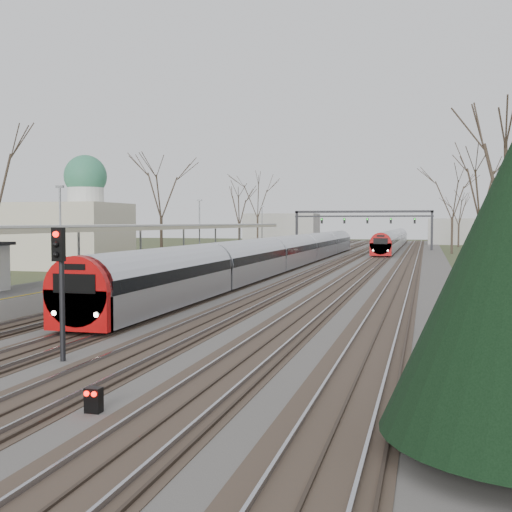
# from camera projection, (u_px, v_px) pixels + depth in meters

# --- Properties ---
(ground) EXTENTS (300.00, 300.00, 0.00)m
(ground) POSITION_uv_depth(u_px,v_px,m) (28.00, 390.00, 16.23)
(ground) COLOR #384223
(ground) RESTS_ON ground
(track_bed) EXTENTS (24.00, 160.00, 0.22)m
(track_bed) POSITION_uv_depth(u_px,v_px,m) (336.00, 261.00, 69.24)
(track_bed) COLOR #474442
(track_bed) RESTS_ON ground
(platform) EXTENTS (3.50, 69.00, 1.00)m
(platform) POSITION_uv_depth(u_px,v_px,m) (199.00, 266.00, 54.72)
(platform) COLOR #9E9B93
(platform) RESTS_ON ground
(canopy) EXTENTS (4.10, 50.00, 3.11)m
(canopy) POSITION_uv_depth(u_px,v_px,m) (179.00, 226.00, 50.18)
(canopy) COLOR slate
(canopy) RESTS_ON platform
(dome_building) EXTENTS (10.00, 8.00, 10.30)m
(dome_building) POSITION_uv_depth(u_px,v_px,m) (69.00, 228.00, 58.28)
(dome_building) COLOR beige
(dome_building) RESTS_ON ground
(signal_gantry) EXTENTS (21.00, 0.59, 6.08)m
(signal_gantry) POSITION_uv_depth(u_px,v_px,m) (363.00, 218.00, 97.92)
(signal_gantry) COLOR black
(signal_gantry) RESTS_ON ground
(tree_west_far) EXTENTS (5.50, 5.50, 11.33)m
(tree_west_far) POSITION_uv_depth(u_px,v_px,m) (161.00, 186.00, 66.50)
(tree_west_far) COLOR #2D231C
(tree_west_far) RESTS_ON ground
(tree_east_near) EXTENTS (4.50, 4.50, 9.27)m
(tree_east_near) POSITION_uv_depth(u_px,v_px,m) (508.00, 168.00, 27.02)
(tree_east_near) COLOR #2D231C
(tree_east_near) RESTS_ON ground
(tree_east_far) EXTENTS (5.00, 5.00, 10.30)m
(tree_east_far) POSITION_uv_depth(u_px,v_px,m) (481.00, 186.00, 52.79)
(tree_east_far) COLOR #2D231C
(tree_east_far) RESTS_ON ground
(train_near) EXTENTS (2.62, 75.21, 3.05)m
(train_near) POSITION_uv_depth(u_px,v_px,m) (289.00, 252.00, 59.15)
(train_near) COLOR #A9ADB4
(train_near) RESTS_ON ground
(train_far) EXTENTS (2.62, 60.21, 3.05)m
(train_far) POSITION_uv_depth(u_px,v_px,m) (393.00, 239.00, 104.42)
(train_far) COLOR #A9ADB4
(train_far) RESTS_ON ground
(signal_post) EXTENTS (0.35, 0.45, 4.10)m
(signal_post) POSITION_uv_depth(u_px,v_px,m) (60.00, 274.00, 18.97)
(signal_post) COLOR black
(signal_post) RESTS_ON ground
(ground_signal) EXTENTS (0.35, 0.33, 0.61)m
(ground_signal) POSITION_uv_depth(u_px,v_px,m) (94.00, 403.00, 13.96)
(ground_signal) COLOR black
(ground_signal) RESTS_ON ground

